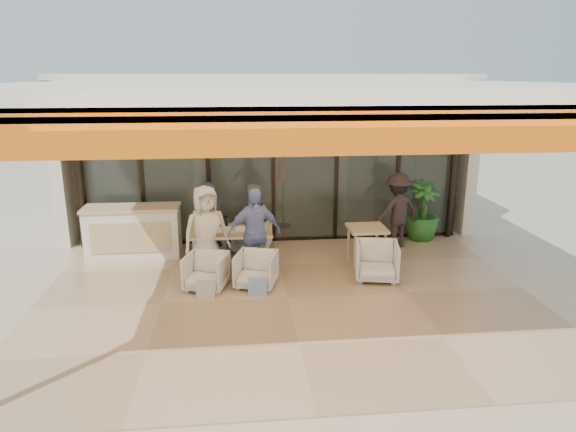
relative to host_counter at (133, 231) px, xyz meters
name	(u,v)px	position (x,y,z in m)	size (l,w,h in m)	color
ground	(288,299)	(2.82, -2.30, -0.53)	(70.00, 70.00, 0.00)	#C6B293
terrace_floor	(288,299)	(2.82, -2.30, -0.53)	(8.00, 6.00, 0.01)	tan
terrace_structure	(289,94)	(2.82, -2.56, 2.72)	(8.00, 6.00, 3.40)	silver
glass_storefront	(273,169)	(2.82, 0.70, 1.07)	(8.08, 0.10, 3.20)	#9EADA3
interior_block	(266,128)	(2.83, 3.02, 1.70)	(9.05, 3.62, 3.52)	silver
host_counter	(133,231)	(0.00, 0.00, 0.00)	(1.85, 0.65, 1.04)	silver
dining_table	(230,233)	(1.91, -0.77, 0.16)	(1.50, 0.90, 0.93)	tan
chair_far_left	(211,236)	(1.50, 0.17, -0.19)	(0.67, 0.63, 0.69)	silver
chair_far_right	(252,233)	(2.34, 0.17, -0.16)	(0.72, 0.67, 0.74)	silver
chair_near_left	(206,270)	(1.50, -1.73, -0.19)	(0.66, 0.62, 0.68)	silver
chair_near_right	(256,268)	(2.34, -1.73, -0.19)	(0.66, 0.62, 0.68)	silver
diner_navy	(209,222)	(1.50, -0.33, 0.25)	(0.57, 0.37, 1.57)	#191F37
diner_grey	(253,222)	(2.34, -0.33, 0.22)	(0.73, 0.57, 1.50)	#5C5C60
diner_cream	(206,233)	(1.50, -1.23, 0.31)	(0.82, 0.54, 1.68)	beige
diner_periwinkle	(254,233)	(2.34, -1.23, 0.28)	(0.95, 0.40, 1.62)	#7884C9
tote_bag_cream	(205,289)	(1.50, -2.13, -0.36)	(0.30, 0.10, 0.34)	silver
tote_bag_blue	(257,287)	(2.34, -2.13, -0.36)	(0.30, 0.10, 0.34)	#99BFD8
side_table	(367,233)	(4.47, -0.87, 0.11)	(0.70, 0.70, 0.74)	tan
side_chair	(377,259)	(4.47, -1.62, -0.15)	(0.73, 0.69, 0.75)	silver
standing_woman	(397,211)	(5.34, 0.05, 0.26)	(1.03, 0.59, 1.59)	black
potted_palm	(422,211)	(6.04, 0.48, 0.13)	(0.74, 0.74, 1.32)	#1E5919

